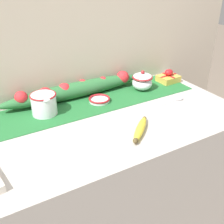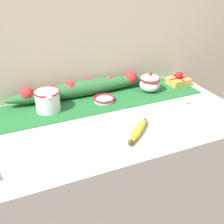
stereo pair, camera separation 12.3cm
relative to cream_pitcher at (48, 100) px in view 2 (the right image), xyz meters
The scene contains 10 objects.
countertop 0.59m from the cream_pitcher, 44.27° to the right, with size 1.33×0.66×0.94m, color #B7B2AD.
back_wall 0.33m from the cream_pitcher, 39.54° to the left, with size 2.13×0.04×2.40m, color beige.
table_runner 0.20m from the cream_pitcher, ahead, with size 1.22×0.26×0.00m, color #236B33.
cream_pitcher is the anchor object (origin of this frame).
sugar_bowl 0.55m from the cream_pitcher, ahead, with size 0.11×0.11×0.11m.
small_dish 0.28m from the cream_pitcher, ahead, with size 0.11×0.11×0.02m.
banana 0.46m from the cream_pitcher, 50.43° to the right, with size 0.17×0.16×0.03m.
spoon 0.68m from the cream_pitcher, 17.19° to the right, with size 0.16×0.03×0.01m.
gift_box 0.76m from the cream_pitcher, ahead, with size 0.12×0.10×0.07m.
poinsettia_garland 0.22m from the cream_pitcher, 25.12° to the left, with size 0.77×0.09×0.10m.
Camera 2 is at (-0.39, -1.02, 1.58)m, focal length 45.00 mm.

